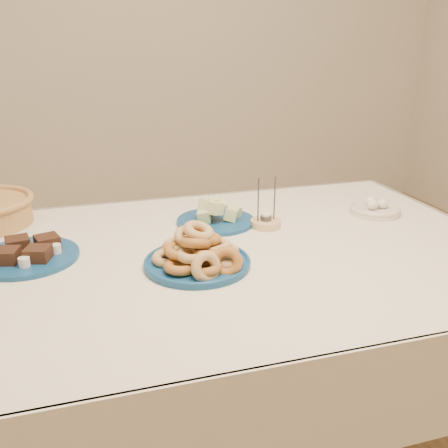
% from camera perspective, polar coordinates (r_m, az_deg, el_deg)
% --- Properties ---
extents(dining_table, '(1.71, 1.11, 0.75)m').
position_cam_1_polar(dining_table, '(1.49, -0.56, -6.81)').
color(dining_table, brown).
rests_on(dining_table, ground).
extents(donut_platter, '(0.32, 0.32, 0.13)m').
position_cam_1_polar(donut_platter, '(1.33, -2.95, -3.54)').
color(donut_platter, navy).
rests_on(donut_platter, dining_table).
extents(melon_plate, '(0.31, 0.31, 0.09)m').
position_cam_1_polar(melon_plate, '(1.65, -0.98, 1.03)').
color(melon_plate, navy).
rests_on(melon_plate, dining_table).
extents(brownie_plate, '(0.29, 0.29, 0.05)m').
position_cam_1_polar(brownie_plate, '(1.49, -21.60, -3.22)').
color(brownie_plate, navy).
rests_on(brownie_plate, dining_table).
extents(candle_holder, '(0.10, 0.10, 0.17)m').
position_cam_1_polar(candle_holder, '(1.63, 4.80, 0.20)').
color(candle_holder, tan).
rests_on(candle_holder, dining_table).
extents(egg_bowl, '(0.22, 0.22, 0.06)m').
position_cam_1_polar(egg_bowl, '(1.82, 16.85, 1.68)').
color(egg_bowl, beige).
rests_on(egg_bowl, dining_table).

